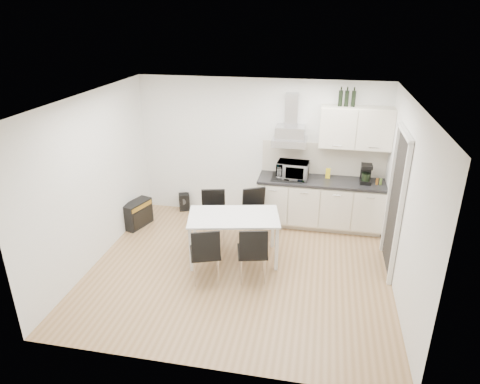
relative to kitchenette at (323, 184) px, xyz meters
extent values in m
plane|color=tan|center=(-1.19, -1.73, -0.83)|extent=(4.50, 4.50, 0.00)
cube|color=white|center=(-1.19, 0.27, 0.47)|extent=(4.50, 0.10, 2.60)
cube|color=white|center=(-1.19, -3.73, 0.47)|extent=(4.50, 0.10, 2.60)
cube|color=white|center=(-3.44, -1.73, 0.47)|extent=(0.10, 4.00, 2.60)
cube|color=white|center=(1.06, -1.73, 0.47)|extent=(0.10, 4.00, 2.60)
plane|color=white|center=(-1.19, -1.73, 1.77)|extent=(4.50, 4.50, 0.00)
cube|color=white|center=(1.02, -1.18, 0.22)|extent=(0.08, 1.04, 2.10)
cube|color=beige|center=(-0.04, 0.01, -0.78)|extent=(2.16, 0.52, 0.10)
cube|color=silver|center=(-0.04, -0.03, -0.35)|extent=(2.20, 0.60, 0.76)
cube|color=black|center=(-0.04, -0.04, 0.07)|extent=(2.22, 0.64, 0.04)
cube|color=beige|center=(-0.04, 0.25, 0.38)|extent=(2.20, 0.02, 0.58)
cube|color=silver|center=(0.46, 0.09, 1.02)|extent=(1.20, 0.35, 0.70)
cube|color=silver|center=(-0.64, 0.05, 0.82)|extent=(0.60, 0.46, 0.30)
cube|color=silver|center=(-0.64, 0.16, 1.27)|extent=(0.22, 0.20, 0.55)
imported|color=silver|center=(-0.55, -0.05, 0.27)|extent=(0.56, 0.34, 0.37)
cube|color=yellow|center=(0.06, 0.07, 0.18)|extent=(0.08, 0.04, 0.18)
cylinder|color=brown|center=(0.89, -0.08, 0.14)|extent=(0.04, 0.04, 0.11)
cylinder|color=#4C6626|center=(0.95, -0.08, 0.14)|extent=(0.04, 0.04, 0.11)
cylinder|color=black|center=(0.16, 0.09, 1.53)|extent=(0.07, 0.07, 0.32)
cylinder|color=black|center=(0.26, 0.09, 1.53)|extent=(0.07, 0.07, 0.32)
cylinder|color=black|center=(0.37, 0.09, 1.53)|extent=(0.07, 0.07, 0.32)
cube|color=white|center=(-1.34, -1.41, -0.10)|extent=(1.52, 1.06, 0.03)
cube|color=white|center=(-1.89, -1.89, -0.47)|extent=(0.06, 0.06, 0.72)
cube|color=white|center=(-0.63, -1.62, -0.47)|extent=(0.06, 0.06, 0.72)
cube|color=white|center=(-2.04, -1.21, -0.47)|extent=(0.06, 0.06, 0.72)
cube|color=white|center=(-0.78, -0.94, -0.47)|extent=(0.06, 0.06, 0.72)
cube|color=black|center=(-3.30, -0.66, -0.59)|extent=(0.40, 0.62, 0.48)
cube|color=gold|center=(-3.17, -0.66, -0.42)|extent=(0.17, 0.50, 0.08)
cube|color=black|center=(-2.67, 0.17, -0.66)|extent=(0.26, 0.24, 0.34)
camera|label=1|loc=(-0.10, -7.20, 2.83)|focal=32.00mm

